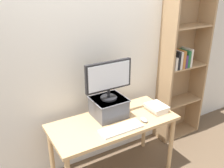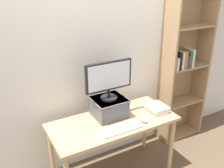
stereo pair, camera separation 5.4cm
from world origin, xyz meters
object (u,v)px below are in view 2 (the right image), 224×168
Objects in this scene: riser_box at (109,107)px; keyboard at (121,129)px; desk at (113,128)px; computer_monitor at (109,78)px; computer_mouse at (144,120)px; bookshelf_unit at (183,65)px; book_stack at (157,108)px.

riser_box is 0.79× the size of keyboard.
riser_box is at bearing 84.82° from desk.
computer_monitor reaches higher than computer_mouse.
keyboard is at bearing -178.04° from computer_mouse.
riser_box is (-1.22, -0.18, -0.22)m from bookshelf_unit.
riser_box reaches higher than computer_mouse.
desk is 0.65× the size of bookshelf_unit.
book_stack is (0.55, 0.12, 0.03)m from keyboard.
bookshelf_unit reaches higher than riser_box.
computer_monitor is (-1.22, -0.18, 0.12)m from bookshelf_unit.
computer_mouse is (0.26, -0.29, -0.09)m from riser_box.
bookshelf_unit is 1.37m from keyboard.
bookshelf_unit reaches higher than desk.
keyboard is (-0.03, -0.30, -0.10)m from riser_box.
desk is 3.03× the size of keyboard.
computer_mouse is at bearing 1.96° from keyboard.
bookshelf_unit is at bearing 27.09° from book_stack.
bookshelf_unit is at bearing 8.23° from riser_box.
computer_monitor is at bearing 161.00° from book_stack.
computer_monitor reaches higher than desk.
riser_box is at bearing 160.85° from book_stack.
riser_box is 0.34m from computer_monitor.
book_stack is (-0.70, -0.36, -0.29)m from bookshelf_unit.
book_stack reaches higher than computer_mouse.
riser_box reaches higher than keyboard.
bookshelf_unit is 5.85× the size of riser_box.
book_stack is at bearing 22.65° from computer_mouse.
keyboard is (-1.25, -0.48, -0.32)m from bookshelf_unit.
book_stack is at bearing -152.91° from bookshelf_unit.
bookshelf_unit reaches higher than keyboard.
desk is 0.55m from computer_monitor.
computer_mouse is at bearing -154.08° from bookshelf_unit.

